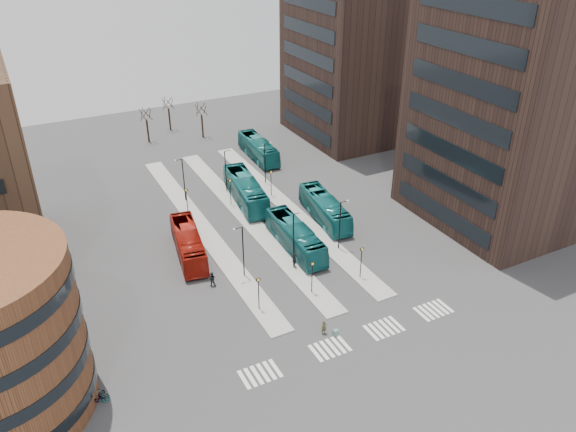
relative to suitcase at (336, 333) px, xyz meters
name	(u,v)px	position (x,y,z in m)	size (l,w,h in m)	color
ground	(364,373)	(-0.38, -5.28, -0.30)	(160.00, 160.00, 0.00)	#313134
island_left	(202,228)	(-4.38, 24.72, -0.22)	(2.50, 45.00, 0.15)	gray
island_mid	(246,217)	(1.62, 24.72, -0.22)	(2.50, 45.00, 0.15)	gray
island_right	(287,207)	(7.62, 24.72, -0.22)	(2.50, 45.00, 0.15)	gray
suitcase	(336,333)	(0.00, 0.00, 0.00)	(0.47, 0.38, 0.59)	navy
red_bus	(188,243)	(-7.72, 19.56, 1.27)	(2.63, 11.26, 3.14)	#98150B
teal_bus_a	(295,237)	(3.78, 15.17, 1.32)	(2.72, 11.63, 3.24)	#135B5F
teal_bus_b	(246,190)	(3.41, 28.74, 1.47)	(2.97, 12.69, 3.54)	#146467
teal_bus_c	(325,208)	(10.39, 19.67, 1.30)	(2.68, 11.45, 3.19)	#15686A
teal_bus_d	(258,148)	(11.30, 41.83, 1.31)	(2.70, 11.55, 3.22)	#146463
traveller	(324,327)	(-0.87, 0.69, 0.46)	(0.55, 0.36, 1.51)	#444429
commuter_a	(212,279)	(-7.48, 12.71, 0.53)	(0.81, 0.63, 1.66)	black
commuter_b	(294,261)	(1.81, 11.67, 0.59)	(1.04, 0.43, 1.78)	black
commuter_c	(312,263)	(3.30, 10.35, 0.60)	(1.16, 0.66, 1.79)	black
bicycle_near	(97,400)	(-21.38, 1.63, 0.20)	(0.66, 1.90, 1.00)	gray
bicycle_mid	(96,395)	(-21.38, 2.19, 0.18)	(0.44, 1.57, 0.94)	gray
bicycle_far	(97,400)	(-21.38, 1.66, 0.17)	(0.62, 1.78, 0.94)	gray
crosswalk_stripes	(355,339)	(1.37, -1.28, -0.29)	(22.35, 2.40, 0.01)	silver
tower_near	(521,101)	(31.60, 10.72, 14.70)	(20.12, 20.00, 30.00)	#32221B
tower_far	(360,46)	(31.60, 44.72, 14.70)	(20.12, 20.00, 30.00)	#32221B
sign_poles	(266,226)	(1.22, 17.72, 2.11)	(12.45, 22.12, 3.65)	black
lamp_posts	(256,198)	(2.26, 22.72, 3.28)	(14.04, 20.24, 6.12)	black
bare_trees	(173,121)	(2.29, 57.39, 2.43)	(10.97, 8.14, 5.90)	black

